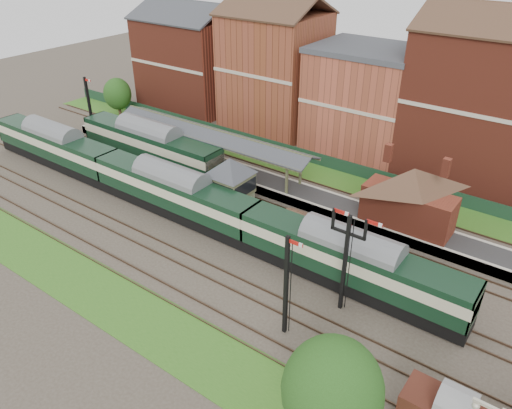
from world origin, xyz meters
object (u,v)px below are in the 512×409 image
Objects in this scene: signal_box at (230,185)px; dmu_train at (173,191)px; semaphore_bracket at (346,257)px; platform_railcar at (150,144)px.

dmu_train is at bearing -144.08° from signal_box.
semaphore_bracket reaches higher than platform_railcar.
signal_box is 5.58m from dmu_train.
semaphore_bracket is at bearing -7.30° from dmu_train.
semaphore_bracket is 0.42× the size of platform_railcar.
dmu_train is at bearing -33.15° from platform_railcar.
signal_box is 16.16m from semaphore_bracket.
semaphore_bracket is at bearing -16.98° from platform_railcar.
platform_railcar is (-14.44, 3.25, -0.57)m from signal_box.
dmu_train is 11.89m from platform_railcar.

